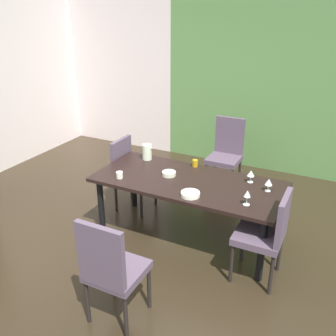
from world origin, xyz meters
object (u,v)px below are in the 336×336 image
Objects in this scene: chair_head_near at (111,268)px; chair_head_far at (226,151)px; serving_bowl_north at (169,174)px; wine_glass_rear at (247,194)px; serving_bowl_near_window at (190,194)px; dining_table at (188,186)px; pitcher_corner at (147,152)px; chair_left_far at (130,170)px; cup_south at (195,163)px; wine_glass_east at (251,174)px; cup_near_shelf at (120,175)px; wine_glass_west at (269,182)px; chair_right_near at (267,232)px.

chair_head_far is (0.01, 2.88, 0.01)m from chair_head_near.
chair_head_far reaches higher than serving_bowl_north.
serving_bowl_north is (-0.96, 0.26, -0.09)m from wine_glass_rear.
serving_bowl_near_window is at bearing -172.07° from wine_glass_rear.
pitcher_corner is (-0.70, 0.33, 0.17)m from dining_table.
chair_left_far is 0.91m from cup_south.
chair_head_near reaches higher than wine_glass_rear.
chair_head_near is 1.48m from serving_bowl_north.
chair_head_far is at bearing 87.55° from cup_south.
wine_glass_east is (0.62, 0.26, 0.17)m from dining_table.
wine_glass_west is at bearing 15.37° from cup_near_shelf.
chair_head_near is at bearing -119.17° from wine_glass_west.
chair_left_far is 0.81m from serving_bowl_north.
wine_glass_west is at bearing 83.96° from chair_left_far.
chair_head_far is at bearing 89.88° from chair_head_near.
chair_right_near reaches higher than cup_south.
chair_right_near is (1.00, -1.77, -0.03)m from chair_head_far.
cup_near_shelf is at bearing -90.32° from pitcher_corner.
pitcher_corner is at bearing 172.94° from wine_glass_west.
cup_south is 0.62m from pitcher_corner.
chair_left_far is at bearing 71.25° from chair_right_near.
serving_bowl_north is 1.86× the size of cup_south.
cup_south is (-0.04, 1.82, 0.21)m from chair_head_near.
wine_glass_east reaches higher than cup_near_shelf.
serving_bowl_north is at bearing 97.96° from chair_head_near.
wine_glass_west is 0.40m from wine_glass_rear.
dining_table is 0.79m from pitcher_corner.
chair_head_near is 5.25× the size of pitcher_corner.
wine_glass_east is at bearing 30.35° from chair_right_near.
serving_bowl_north is (-0.20, 1.45, 0.19)m from chair_head_near.
wine_glass_west reaches higher than serving_bowl_near_window.
pitcher_corner is at bearing 143.12° from serving_bowl_near_window.
chair_right_near is at bearing 119.43° from chair_head_far.
chair_head_near is 6.63× the size of wine_glass_rear.
chair_head_far is 12.47× the size of cup_south.
cup_near_shelf is 0.38× the size of pitcher_corner.
wine_glass_rear is at bearing -38.13° from cup_south.
wine_glass_rear is 1.84× the size of cup_south.
serving_bowl_near_window is (-0.55, -0.08, -0.09)m from wine_glass_rear.
chair_head_far is at bearing 118.97° from wine_glass_east.
chair_left_far reaches higher than wine_glass_east.
wine_glass_rear reaches higher than wine_glass_west.
pitcher_corner is at bearing 155.04° from dining_table.
wine_glass_rear is 1.53m from pitcher_corner.
serving_bowl_north is at bearing -173.74° from wine_glass_west.
dining_table is 1.02m from chair_right_near.
chair_left_far reaches higher than wine_glass_west.
chair_left_far is at bearing 161.19° from wine_glass_rear.
chair_head_near is 1.99m from chair_left_far.
chair_head_far reaches higher than serving_bowl_near_window.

